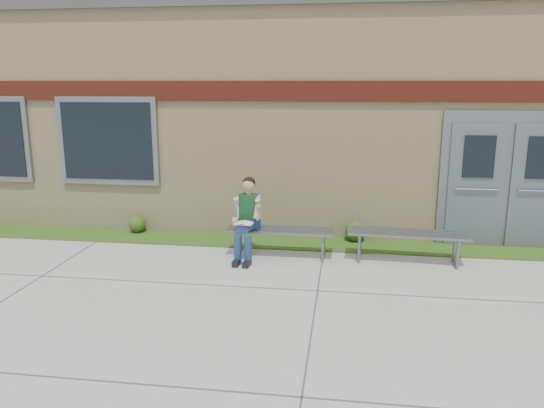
# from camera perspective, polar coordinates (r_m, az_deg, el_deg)

# --- Properties ---
(ground) EXTENTS (80.00, 80.00, 0.00)m
(ground) POSITION_cam_1_polar(r_m,az_deg,el_deg) (6.93, -3.74, -10.44)
(ground) COLOR #9E9E99
(ground) RESTS_ON ground
(grass_strip) EXTENTS (16.00, 0.80, 0.02)m
(grass_strip) POSITION_cam_1_polar(r_m,az_deg,el_deg) (9.33, -0.49, -4.11)
(grass_strip) COLOR #254512
(grass_strip) RESTS_ON ground
(school_building) EXTENTS (16.20, 6.22, 4.20)m
(school_building) POSITION_cam_1_polar(r_m,az_deg,el_deg) (12.29, 1.86, 9.94)
(school_building) COLOR beige
(school_building) RESTS_ON ground
(bench_left) EXTENTS (1.74, 0.50, 0.45)m
(bench_left) POSITION_cam_1_polar(r_m,az_deg,el_deg) (8.54, 0.90, -3.36)
(bench_left) COLOR slate
(bench_left) RESTS_ON ground
(bench_right) EXTENTS (1.86, 0.61, 0.48)m
(bench_right) POSITION_cam_1_polar(r_m,az_deg,el_deg) (8.53, 14.37, -3.65)
(bench_right) COLOR slate
(bench_right) RESTS_ON ground
(girl) EXTENTS (0.45, 0.78, 1.30)m
(girl) POSITION_cam_1_polar(r_m,az_deg,el_deg) (8.34, -2.68, -1.38)
(girl) COLOR navy
(girl) RESTS_ON ground
(shrub_mid) EXTENTS (0.31, 0.31, 0.31)m
(shrub_mid) POSITION_cam_1_polar(r_m,az_deg,el_deg) (10.17, -14.31, -2.12)
(shrub_mid) COLOR #254512
(shrub_mid) RESTS_ON grass_strip
(shrub_east) EXTENTS (0.36, 0.36, 0.36)m
(shrub_east) POSITION_cam_1_polar(r_m,az_deg,el_deg) (9.42, 8.96, -2.90)
(shrub_east) COLOR #254512
(shrub_east) RESTS_ON grass_strip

